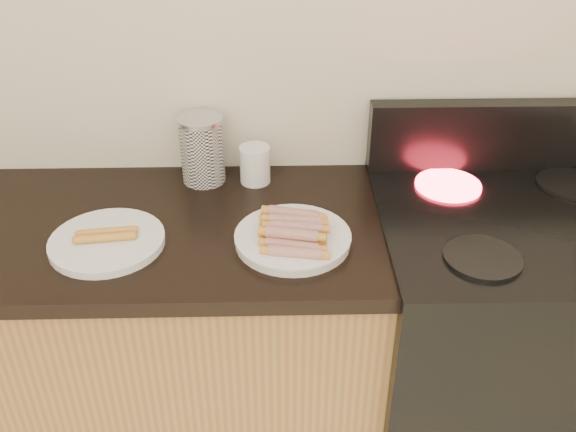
{
  "coord_description": "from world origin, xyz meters",
  "views": [
    {
      "loc": [
        0.13,
        0.32,
        1.79
      ],
      "look_at": [
        0.16,
        1.62,
        0.96
      ],
      "focal_mm": 40.0,
      "sensor_mm": 36.0,
      "label": 1
    }
  ],
  "objects_px": {
    "stove": "(498,350)",
    "side_plate": "(107,242)",
    "canister": "(202,149)",
    "main_plate": "(293,240)",
    "mug": "(255,165)"
  },
  "relations": [
    {
      "from": "stove",
      "to": "side_plate",
      "type": "bearing_deg",
      "value": -176.02
    },
    {
      "from": "main_plate",
      "to": "side_plate",
      "type": "height_order",
      "value": "side_plate"
    },
    {
      "from": "stove",
      "to": "canister",
      "type": "relative_size",
      "value": 4.76
    },
    {
      "from": "side_plate",
      "to": "canister",
      "type": "bearing_deg",
      "value": 56.91
    },
    {
      "from": "canister",
      "to": "mug",
      "type": "relative_size",
      "value": 1.8
    },
    {
      "from": "main_plate",
      "to": "canister",
      "type": "height_order",
      "value": "canister"
    },
    {
      "from": "side_plate",
      "to": "canister",
      "type": "distance_m",
      "value": 0.39
    },
    {
      "from": "side_plate",
      "to": "mug",
      "type": "distance_m",
      "value": 0.47
    },
    {
      "from": "side_plate",
      "to": "canister",
      "type": "xyz_separation_m",
      "value": [
        0.21,
        0.32,
        0.09
      ]
    },
    {
      "from": "stove",
      "to": "canister",
      "type": "xyz_separation_m",
      "value": [
        -0.85,
        0.24,
        0.54
      ]
    },
    {
      "from": "canister",
      "to": "main_plate",
      "type": "bearing_deg",
      "value": -52.96
    },
    {
      "from": "main_plate",
      "to": "mug",
      "type": "relative_size",
      "value": 2.63
    },
    {
      "from": "stove",
      "to": "mug",
      "type": "xyz_separation_m",
      "value": [
        -0.7,
        0.23,
        0.5
      ]
    },
    {
      "from": "stove",
      "to": "side_plate",
      "type": "height_order",
      "value": "side_plate"
    },
    {
      "from": "main_plate",
      "to": "canister",
      "type": "xyz_separation_m",
      "value": [
        -0.24,
        0.32,
        0.09
      ]
    }
  ]
}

